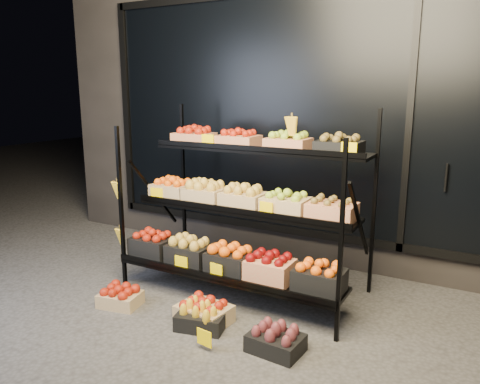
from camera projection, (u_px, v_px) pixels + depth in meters
The scene contains 8 objects.
ground at pixel (206, 319), 3.78m from camera, with size 24.00×24.00×0.00m, color #514F4C.
building at pixel (321, 95), 5.61m from camera, with size 6.00×2.08×3.50m.
display_rack at pixel (241, 208), 4.13m from camera, with size 2.18×1.02×1.70m.
tag_floor_b at pixel (204, 343), 3.31m from camera, with size 0.13×0.01×0.12m, color #FFD300.
floor_crate_left at pixel (120, 296), 3.99m from camera, with size 0.38×0.31×0.18m.
floor_crate_midleft at pixel (202, 317), 3.63m from camera, with size 0.42×0.35×0.19m.
floor_crate_midright at pixel (204, 311), 3.71m from camera, with size 0.44×0.34×0.20m.
floor_crate_right at pixel (276, 340), 3.30m from camera, with size 0.39×0.30×0.19m.
Camera 1 is at (1.91, -2.90, 1.83)m, focal length 35.00 mm.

